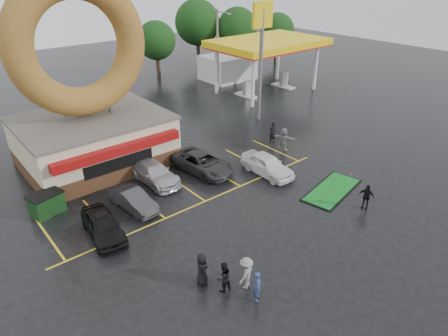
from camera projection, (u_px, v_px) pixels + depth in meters
ground at (241, 225)px, 23.22m from camera, size 120.00×120.00×0.00m
donut_shop at (89, 107)px, 28.30m from camera, size 10.20×8.70×13.50m
gas_station at (250, 55)px, 47.07m from camera, size 12.30×13.65×5.90m
shell_sign at (262, 40)px, 35.32m from camera, size 2.20×0.36×10.60m
streetlight_mid at (125, 67)px, 37.53m from camera, size 0.40×2.21×9.00m
streetlight_right at (218, 49)px, 44.98m from camera, size 0.40×2.21×9.00m
tree_far_a at (237, 28)px, 55.95m from camera, size 5.60×5.60×8.00m
tree_far_b at (277, 30)px, 58.28m from camera, size 4.90×4.90×7.00m
tree_far_c at (197, 22)px, 56.12m from camera, size 6.30×6.30×9.00m
tree_far_d at (156, 41)px, 50.85m from camera, size 4.90×4.90×7.00m
car_black at (103, 225)px, 22.03m from camera, size 2.15×4.30×1.41m
car_dgrey at (133, 200)px, 24.52m from camera, size 1.75×3.90×1.24m
car_silver at (154, 173)px, 27.52m from camera, size 2.13×4.75×1.35m
car_grey at (203, 163)px, 28.79m from camera, size 2.97×5.32×1.41m
car_white at (267, 165)px, 28.45m from camera, size 1.82×4.37×1.48m
person_blue at (258, 286)px, 17.85m from camera, size 0.67×0.66×1.55m
person_blackjkt at (223, 277)px, 18.34m from camera, size 0.77×0.60×1.57m
person_hoodie at (246, 273)px, 18.50m from camera, size 1.24×0.95×1.69m
person_bystander at (202, 269)px, 18.71m from camera, size 0.79×0.97×1.72m
person_cameraman at (366, 197)px, 24.48m from camera, size 0.66×1.04×1.65m
person_walker_near at (284, 139)px, 31.91m from camera, size 1.28×1.84×1.91m
person_walker_far at (272, 132)px, 33.25m from camera, size 0.75×0.54×1.90m
dumpster at (47, 204)px, 24.04m from camera, size 2.03×1.58×1.30m
putting_green at (332, 190)px, 26.71m from camera, size 5.33×3.12×0.63m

